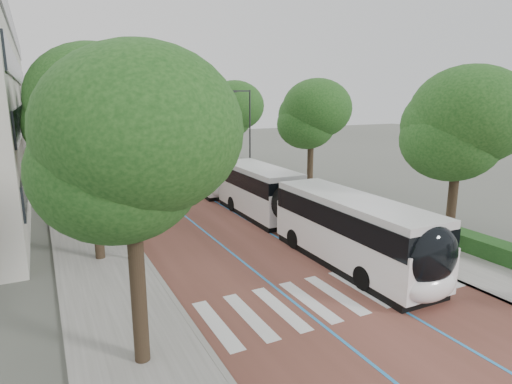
# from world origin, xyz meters

# --- Properties ---
(ground) EXTENTS (160.00, 160.00, 0.00)m
(ground) POSITION_xyz_m (0.00, 0.00, 0.00)
(ground) COLOR #51544C
(ground) RESTS_ON ground
(road) EXTENTS (11.00, 140.00, 0.02)m
(road) POSITION_xyz_m (0.00, 40.00, 0.01)
(road) COLOR brown
(road) RESTS_ON ground
(sidewalk_left) EXTENTS (4.00, 140.00, 0.12)m
(sidewalk_left) POSITION_xyz_m (-7.50, 40.00, 0.06)
(sidewalk_left) COLOR gray
(sidewalk_left) RESTS_ON ground
(sidewalk_right) EXTENTS (4.00, 140.00, 0.12)m
(sidewalk_right) POSITION_xyz_m (7.50, 40.00, 0.06)
(sidewalk_right) COLOR gray
(sidewalk_right) RESTS_ON ground
(kerb_left) EXTENTS (0.20, 140.00, 0.14)m
(kerb_left) POSITION_xyz_m (-5.60, 40.00, 0.06)
(kerb_left) COLOR gray
(kerb_left) RESTS_ON ground
(kerb_right) EXTENTS (0.20, 140.00, 0.14)m
(kerb_right) POSITION_xyz_m (5.60, 40.00, 0.06)
(kerb_right) COLOR gray
(kerb_right) RESTS_ON ground
(zebra_crossing) EXTENTS (10.55, 3.60, 0.01)m
(zebra_crossing) POSITION_xyz_m (0.20, 1.00, 0.03)
(zebra_crossing) COLOR silver
(zebra_crossing) RESTS_ON ground
(lane_line_left) EXTENTS (0.12, 126.00, 0.01)m
(lane_line_left) POSITION_xyz_m (-1.60, 40.00, 0.02)
(lane_line_left) COLOR #2884CB
(lane_line_left) RESTS_ON road
(lane_line_right) EXTENTS (0.12, 126.00, 0.01)m
(lane_line_right) POSITION_xyz_m (1.60, 40.00, 0.02)
(lane_line_right) COLOR #2884CB
(lane_line_right) RESTS_ON road
(hedge) EXTENTS (1.20, 14.00, 0.80)m
(hedge) POSITION_xyz_m (9.10, 0.00, 0.52)
(hedge) COLOR #163C15
(hedge) RESTS_ON sidewalk_right
(streetlight_far) EXTENTS (1.82, 0.20, 8.00)m
(streetlight_far) POSITION_xyz_m (6.62, 22.00, 4.82)
(streetlight_far) COLOR #2D2E30
(streetlight_far) RESTS_ON sidewalk_right
(lamp_post_left) EXTENTS (0.14, 0.14, 8.00)m
(lamp_post_left) POSITION_xyz_m (-6.10, 8.00, 4.12)
(lamp_post_left) COLOR #2D2E30
(lamp_post_left) RESTS_ON sidewalk_left
(trees_left) EXTENTS (6.16, 60.60, 9.66)m
(trees_left) POSITION_xyz_m (-7.50, 26.79, 6.72)
(trees_left) COLOR black
(trees_left) RESTS_ON ground
(trees_right) EXTENTS (5.77, 47.19, 8.53)m
(trees_right) POSITION_xyz_m (7.70, 21.96, 6.00)
(trees_right) COLOR black
(trees_right) RESTS_ON ground
(lead_bus) EXTENTS (2.81, 18.44, 3.20)m
(lead_bus) POSITION_xyz_m (2.70, 6.96, 1.63)
(lead_bus) COLOR black
(lead_bus) RESTS_ON ground
(bus_queued_0) EXTENTS (3.19, 12.52, 3.20)m
(bus_queued_0) POSITION_xyz_m (2.66, 22.60, 1.62)
(bus_queued_0) COLOR white
(bus_queued_0) RESTS_ON ground
(bus_queued_1) EXTENTS (3.10, 12.50, 3.20)m
(bus_queued_1) POSITION_xyz_m (2.36, 35.69, 1.62)
(bus_queued_1) COLOR white
(bus_queued_1) RESTS_ON ground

